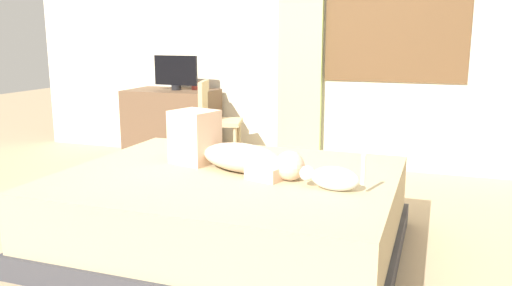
# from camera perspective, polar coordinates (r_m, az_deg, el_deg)

# --- Properties ---
(ground_plane) EXTENTS (16.00, 16.00, 0.00)m
(ground_plane) POSITION_cam_1_polar(r_m,az_deg,el_deg) (3.35, -4.14, -10.91)
(ground_plane) COLOR tan
(back_wall_with_window) EXTENTS (6.40, 0.14, 2.90)m
(back_wall_with_window) POSITION_cam_1_polar(r_m,az_deg,el_deg) (5.27, 6.31, 13.47)
(back_wall_with_window) COLOR beige
(back_wall_with_window) RESTS_ON ground
(bed) EXTENTS (2.01, 1.65, 0.48)m
(bed) POSITION_cam_1_polar(r_m,az_deg,el_deg) (3.19, -2.93, -7.52)
(bed) COLOR #38383D
(bed) RESTS_ON ground
(person_lying) EXTENTS (0.94, 0.48, 0.34)m
(person_lying) POSITION_cam_1_polar(r_m,az_deg,el_deg) (3.18, -2.96, -0.87)
(person_lying) COLOR #CCB299
(person_lying) RESTS_ON bed
(cat) EXTENTS (0.36, 0.14, 0.21)m
(cat) POSITION_cam_1_polar(r_m,az_deg,el_deg) (2.78, 8.30, -3.80)
(cat) COLOR silver
(cat) RESTS_ON bed
(desk) EXTENTS (0.90, 0.56, 0.74)m
(desk) POSITION_cam_1_polar(r_m,az_deg,el_deg) (5.48, -9.18, 1.95)
(desk) COLOR brown
(desk) RESTS_ON ground
(tv_monitor) EXTENTS (0.48, 0.10, 0.35)m
(tv_monitor) POSITION_cam_1_polar(r_m,az_deg,el_deg) (5.39, -8.81, 7.71)
(tv_monitor) COLOR black
(tv_monitor) RESTS_ON desk
(cup) EXTENTS (0.07, 0.07, 0.09)m
(cup) POSITION_cam_1_polar(r_m,az_deg,el_deg) (5.40, -6.74, 6.30)
(cup) COLOR #B23D38
(cup) RESTS_ON desk
(chair_by_desk) EXTENTS (0.47, 0.47, 0.86)m
(chair_by_desk) POSITION_cam_1_polar(r_m,az_deg,el_deg) (5.07, -4.62, 2.85)
(chair_by_desk) COLOR tan
(chair_by_desk) RESTS_ON ground
(curtain_left) EXTENTS (0.44, 0.06, 2.40)m
(curtain_left) POSITION_cam_1_polar(r_m,az_deg,el_deg) (5.18, 4.91, 10.71)
(curtain_left) COLOR #ADCC75
(curtain_left) RESTS_ON ground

